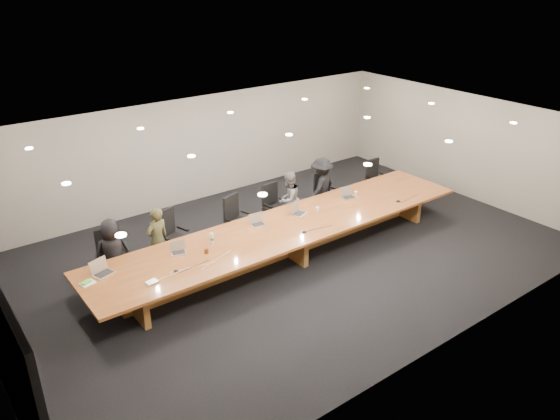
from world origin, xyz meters
The scene contains 28 objects.
ground centered at (0.00, 0.00, 0.00)m, with size 12.00×12.00×0.00m, color black.
back_wall centered at (0.00, 4.00, 1.40)m, with size 12.00×0.02×2.80m, color #BAB6A9.
conference_table centered at (0.00, 0.00, 0.52)m, with size 9.00×1.80×0.75m.
chair_far_left centered at (-3.47, 1.21, 0.58)m, with size 0.59×0.59×1.16m, color black, non-canonical shape.
chair_left centered at (-2.08, 1.31, 0.58)m, with size 0.59×0.59×1.17m, color black, non-canonical shape.
chair_mid_left centered at (-0.51, 1.16, 0.58)m, with size 0.59×0.59×1.17m, color black, non-canonical shape.
chair_mid_right centered at (0.66, 1.35, 0.55)m, with size 0.56×0.56×1.10m, color black, non-canonical shape.
chair_right centered at (2.18, 1.24, 0.54)m, with size 0.55×0.55×1.09m, color black, non-canonical shape.
chair_far_right centered at (4.01, 1.21, 0.52)m, with size 0.53×0.53×1.05m, color black, non-canonical shape.
person_a centered at (-3.47, 1.14, 0.71)m, with size 0.70×0.45×1.43m, color black.
person_b centered at (-2.52, 1.15, 0.71)m, with size 0.52×0.34×1.41m, color #3E3E22.
person_c centered at (0.94, 1.21, 0.69)m, with size 0.67×0.52×1.39m, color slate.
person_d centered at (1.96, 1.19, 0.77)m, with size 0.99×0.57×1.53m, color black.
laptop_a centered at (-3.92, 0.40, 0.89)m, with size 0.36×0.26×0.29m, color #C6B397, non-canonical shape.
laptop_b centered at (-2.47, 0.30, 0.87)m, with size 0.30×0.22×0.23m, color #BEAB91, non-canonical shape.
laptop_c centered at (-0.52, 0.39, 0.87)m, with size 0.32×0.23×0.25m, color #C5B097, non-canonical shape.
laptop_d centered at (0.54, 0.29, 0.88)m, with size 0.34×0.25×0.27m, color tan, non-canonical shape.
laptop_e centered at (2.07, 0.31, 0.88)m, with size 0.33×0.24×0.26m, color tan, non-canonical shape.
water_bottle centered at (-1.76, 0.23, 0.87)m, with size 0.08×0.08×0.24m, color silver.
amber_mug centered at (-2.03, -0.02, 0.80)m, with size 0.08×0.08×0.10m, color #682C12.
paper_cup_near centered at (0.97, 0.18, 0.80)m, with size 0.08×0.08×0.10m, color silver.
paper_cup_far centered at (2.32, 0.33, 0.80)m, with size 0.08×0.08×0.10m, color silver.
notepad centered at (-4.27, 0.27, 0.76)m, with size 0.24×0.19×0.01m, color white.
lime_gadget centered at (-4.28, 0.28, 0.78)m, with size 0.18×0.10×0.03m, color #5CD037.
av_box centered at (-3.35, -0.39, 0.77)m, with size 0.20×0.15×0.03m, color #A9A9AE.
mic_left centered at (-2.83, -0.28, 0.76)m, with size 0.10×0.10×0.03m, color black.
mic_center centered at (0.06, -0.47, 0.76)m, with size 0.11×0.11×0.03m, color black.
mic_right centered at (2.86, -0.55, 0.76)m, with size 0.12×0.12×0.03m, color black.
Camera 1 is at (-6.47, -8.33, 5.93)m, focal length 35.00 mm.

